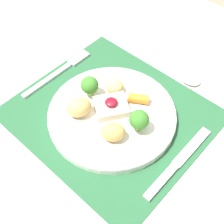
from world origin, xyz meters
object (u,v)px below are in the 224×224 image
Objects in this scene: spoon at (184,75)px; knife at (174,166)px; dinner_plate at (111,113)px; fork at (62,70)px.

knife is at bearing -56.60° from spoon.
dinner_plate reaches higher than spoon.
fork is (-0.19, 0.02, -0.01)m from dinner_plate.
fork is 1.00× the size of knife.
fork is 0.37m from knife.
dinner_plate is at bearing -98.84° from spoon.
knife is at bearing -3.31° from fork.
knife is (0.18, -0.01, -0.01)m from dinner_plate.
knife reaches higher than fork.
spoon is (-0.13, 0.23, 0.00)m from knife.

